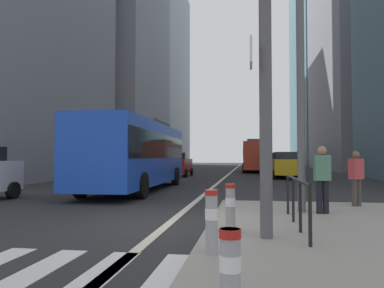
{
  "coord_description": "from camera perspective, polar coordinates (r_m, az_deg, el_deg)",
  "views": [
    {
      "loc": [
        1.85,
        -8.27,
        1.55
      ],
      "look_at": [
        -5.09,
        37.29,
        3.21
      ],
      "focal_mm": 34.95,
      "sensor_mm": 36.0,
      "label": 1
    }
  ],
  "objects": [
    {
      "name": "ground_plane",
      "position": [
        28.38,
        4.93,
        -5.18
      ],
      "size": [
        160.0,
        160.0,
        0.0
      ],
      "primitive_type": "plane",
      "color": "#28282B"
    },
    {
      "name": "pedestrian_railing",
      "position": [
        7.88,
        15.64,
        -7.08
      ],
      "size": [
        0.06,
        3.44,
        0.98
      ],
      "color": "black",
      "rests_on": "median_island"
    },
    {
      "name": "traffic_signal_gantry",
      "position": [
        7.39,
        -7.81,
        18.5
      ],
      "size": [
        6.73,
        0.65,
        6.0
      ],
      "color": "#515156",
      "rests_on": "median_island"
    },
    {
      "name": "bollard_front",
      "position": [
        3.42,
        5.84,
        -18.4
      ],
      "size": [
        0.2,
        0.2,
        0.78
      ],
      "color": "#99999E",
      "rests_on": "median_island"
    },
    {
      "name": "office_tower_right_far",
      "position": [
        80.65,
        19.93,
        17.75
      ],
      "size": [
        11.76,
        25.24,
        57.46
      ],
      "primitive_type": "cube",
      "color": "slate",
      "rests_on": "ground"
    },
    {
      "name": "car_receding_near",
      "position": [
        32.35,
        12.68,
        -3.0
      ],
      "size": [
        2.18,
        4.34,
        1.94
      ],
      "color": "#232838",
      "rests_on": "ground"
    },
    {
      "name": "city_bus_red_distant",
      "position": [
        63.72,
        10.31,
        -1.77
      ],
      "size": [
        2.83,
        11.2,
        3.4
      ],
      "color": "#198456",
      "rests_on": "ground"
    },
    {
      "name": "pedestrian_waiting",
      "position": [
        9.9,
        19.25,
        -4.64
      ],
      "size": [
        0.4,
        0.27,
        1.68
      ],
      "color": "black",
      "rests_on": "median_island"
    },
    {
      "name": "city_bus_red_receding",
      "position": [
        41.3,
        9.65,
        -1.64
      ],
      "size": [
        2.72,
        11.48,
        3.4
      ],
      "color": "red",
      "rests_on": "ground"
    },
    {
      "name": "lane_centre_line",
      "position": [
        38.35,
        5.9,
        -4.36
      ],
      "size": [
        0.2,
        80.0,
        0.01
      ],
      "primitive_type": "cube",
      "color": "beige",
      "rests_on": "ground"
    },
    {
      "name": "bollard_left",
      "position": [
        5.54,
        3.0,
        -11.24
      ],
      "size": [
        0.2,
        0.2,
        0.93
      ],
      "color": "#99999E",
      "rests_on": "median_island"
    },
    {
      "name": "crosswalk_stripes",
      "position": [
        5.37,
        -25.36,
        -18.57
      ],
      "size": [
        7.65,
        3.2,
        0.01
      ],
      "color": "silver",
      "rests_on": "ground"
    },
    {
      "name": "street_lamp_post",
      "position": [
        10.7,
        16.13,
        18.46
      ],
      "size": [
        5.5,
        0.32,
        8.0
      ],
      "color": "#56565B",
      "rests_on": "median_island"
    },
    {
      "name": "bollard_right",
      "position": [
        7.14,
        5.88,
        -9.27
      ],
      "size": [
        0.2,
        0.2,
        0.9
      ],
      "color": "#99999E",
      "rests_on": "median_island"
    },
    {
      "name": "car_oncoming_mid",
      "position": [
        29.47,
        -5.67,
        -3.14
      ],
      "size": [
        2.05,
        4.3,
        1.94
      ],
      "color": "silver",
      "rests_on": "ground"
    },
    {
      "name": "car_oncoming_far",
      "position": [
        30.79,
        -2.15,
        -3.1
      ],
      "size": [
        2.09,
        4.58,
        1.94
      ],
      "color": "maroon",
      "rests_on": "ground"
    },
    {
      "name": "office_tower_left_mid",
      "position": [
        52.14,
        -12.75,
        19.44
      ],
      "size": [
        12.64,
        16.47,
        41.23
      ],
      "primitive_type": "cube",
      "color": "gray",
      "rests_on": "ground"
    },
    {
      "name": "city_bus_blue_oncoming",
      "position": [
        17.81,
        -8.34,
        -1.12
      ],
      "size": [
        2.83,
        10.97,
        3.4
      ],
      "color": "blue",
      "rests_on": "ground"
    },
    {
      "name": "car_receding_far",
      "position": [
        28.34,
        14.01,
        -3.13
      ],
      "size": [
        2.04,
        4.31,
        1.94
      ],
      "color": "gold",
      "rests_on": "ground"
    },
    {
      "name": "pedestrian_walking",
      "position": [
        11.77,
        23.77,
        -4.47
      ],
      "size": [
        0.45,
        0.41,
        1.58
      ],
      "color": "#423D38",
      "rests_on": "median_island"
    },
    {
      "name": "office_tower_left_far",
      "position": [
        73.61,
        -5.68,
        10.53
      ],
      "size": [
        10.39,
        20.74,
        35.17
      ],
      "primitive_type": "cube",
      "color": "#9E9EA3",
      "rests_on": "ground"
    }
  ]
}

